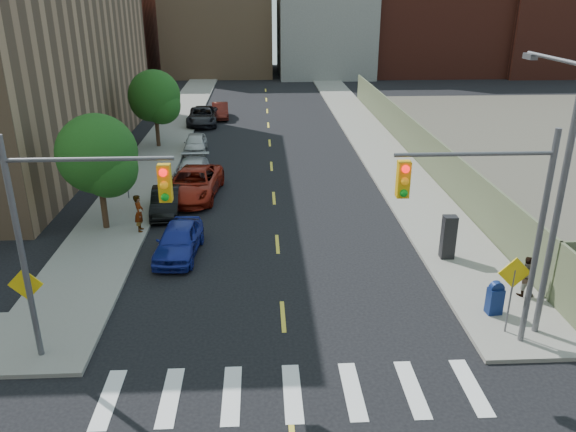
{
  "coord_description": "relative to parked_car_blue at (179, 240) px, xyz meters",
  "views": [
    {
      "loc": [
        -0.66,
        -8.73,
        10.47
      ],
      "look_at": [
        0.39,
        12.37,
        2.0
      ],
      "focal_mm": 35.0,
      "sensor_mm": 36.0,
      "label": 1
    }
  ],
  "objects": [
    {
      "name": "sidewalk_nw",
      "position": [
        -3.55,
        28.42,
        -0.63
      ],
      "size": [
        3.5,
        73.0,
        0.15
      ],
      "primitive_type": "cube",
      "color": "gray",
      "rests_on": "ground"
    },
    {
      "name": "sidewalk_ne",
      "position": [
        11.95,
        28.42,
        -0.63
      ],
      "size": [
        3.5,
        73.0,
        0.15
      ],
      "primitive_type": "cube",
      "color": "gray",
      "rests_on": "ground"
    },
    {
      "name": "fence_north",
      "position": [
        13.8,
        14.92,
        0.55
      ],
      "size": [
        0.12,
        44.0,
        2.5
      ],
      "primitive_type": "cube",
      "color": "#565C40",
      "rests_on": "ground"
    },
    {
      "name": "bg_bldg_west",
      "position": [
        -17.8,
        56.92,
        5.3
      ],
      "size": [
        14.0,
        18.0,
        12.0
      ],
      "primitive_type": "cube",
      "color": "#592319",
      "rests_on": "ground"
    },
    {
      "name": "bg_bldg_midwest",
      "position": [
        -1.8,
        58.92,
        6.8
      ],
      "size": [
        14.0,
        16.0,
        15.0
      ],
      "primitive_type": "cube",
      "color": "#8C6B4C",
      "rests_on": "ground"
    },
    {
      "name": "bg_bldg_center",
      "position": [
        12.2,
        56.92,
        4.3
      ],
      "size": [
        12.0,
        16.0,
        10.0
      ],
      "primitive_type": "cube",
      "color": "gray",
      "rests_on": "ground"
    },
    {
      "name": "bg_bldg_east",
      "position": [
        26.2,
        58.92,
        7.3
      ],
      "size": [
        18.0,
        18.0,
        16.0
      ],
      "primitive_type": "cube",
      "color": "#592319",
      "rests_on": "ground"
    },
    {
      "name": "bg_bldg_fareast",
      "position": [
        42.2,
        56.92,
        8.3
      ],
      "size": [
        14.0,
        16.0,
        18.0
      ],
      "primitive_type": "cube",
      "color": "#592319",
      "rests_on": "ground"
    },
    {
      "name": "signal_nw",
      "position": [
        -1.78,
        -7.08,
        3.83
      ],
      "size": [
        4.59,
        0.3,
        7.0
      ],
      "color": "#59595E",
      "rests_on": "ground"
    },
    {
      "name": "signal_ne",
      "position": [
        10.18,
        -7.08,
        3.83
      ],
      "size": [
        4.59,
        0.3,
        7.0
      ],
      "color": "#59595E",
      "rests_on": "ground"
    },
    {
      "name": "streetlight_ne",
      "position": [
        12.4,
        -6.18,
        4.52
      ],
      "size": [
        0.25,
        3.7,
        9.0
      ],
      "color": "#59595E",
      "rests_on": "ground"
    },
    {
      "name": "warn_sign_nw",
      "position": [
        -3.6,
        -6.58,
        1.29
      ],
      "size": [
        1.06,
        0.06,
        2.83
      ],
      "color": "#59595E",
      "rests_on": "ground"
    },
    {
      "name": "warn_sign_ne",
      "position": [
        11.4,
        -6.58,
        1.29
      ],
      "size": [
        1.06,
        0.06,
        2.83
      ],
      "color": "#59595E",
      "rests_on": "ground"
    },
    {
      "name": "warn_sign_midwest",
      "position": [
        -3.6,
        6.92,
        1.29
      ],
      "size": [
        1.06,
        0.06,
        2.83
      ],
      "color": "#59595E",
      "rests_on": "ground"
    },
    {
      "name": "tree_west_near",
      "position": [
        -3.8,
        2.96,
        2.78
      ],
      "size": [
        3.66,
        3.64,
        5.52
      ],
      "color": "#332114",
      "rests_on": "ground"
    },
    {
      "name": "tree_west_far",
      "position": [
        -3.8,
        17.96,
        2.78
      ],
      "size": [
        3.66,
        3.64,
        5.52
      ],
      "color": "#332114",
      "rests_on": "ground"
    },
    {
      "name": "parked_car_blue",
      "position": [
        0.0,
        0.0,
        0.0
      ],
      "size": [
        1.96,
        4.24,
        1.41
      ],
      "primitive_type": "imported",
      "rotation": [
        0.0,
        0.0,
        -0.08
      ],
      "color": "navy",
      "rests_on": "ground"
    },
    {
      "name": "parked_car_black",
      "position": [
        -1.3,
        4.98,
        -0.07
      ],
      "size": [
        1.65,
        3.95,
        1.27
      ],
      "primitive_type": "imported",
      "rotation": [
        0.0,
        0.0,
        0.08
      ],
      "color": "black",
      "rests_on": "ground"
    },
    {
      "name": "parked_car_red",
      "position": [
        -0.15,
        7.32,
        0.08
      ],
      "size": [
        3.15,
        5.88,
        1.57
      ],
      "primitive_type": "imported",
      "rotation": [
        0.0,
        0.0,
        -0.1
      ],
      "color": "maroon",
      "rests_on": "ground"
    },
    {
      "name": "parked_car_silver",
      "position": [
        -0.41,
        9.24,
        0.01
      ],
      "size": [
        2.1,
        4.96,
        1.43
      ],
      "primitive_type": "imported",
      "rotation": [
        0.0,
        0.0,
        0.02
      ],
      "color": "#B6BABF",
      "rests_on": "ground"
    },
    {
      "name": "parked_car_white",
      "position": [
        -1.01,
        16.66,
        -0.06
      ],
      "size": [
        1.63,
        3.8,
        1.28
      ],
      "primitive_type": "imported",
      "rotation": [
        0.0,
        0.0,
        0.03
      ],
      "color": "silver",
      "rests_on": "ground"
    },
    {
      "name": "parked_car_maroon",
      "position": [
        0.0,
        27.9,
        -0.04
      ],
      "size": [
        1.71,
        4.12,
        1.33
      ],
      "primitive_type": "imported",
      "rotation": [
        0.0,
        0.0,
        0.08
      ],
      "color": "#43120D",
      "rests_on": "ground"
    },
    {
      "name": "parked_car_grey",
      "position": [
        -1.3,
        25.4,
        0.03
      ],
      "size": [
        2.51,
        5.32,
        1.47
      ],
      "primitive_type": "imported",
      "rotation": [
        0.0,
        0.0,
        0.01
      ],
      "color": "black",
      "rests_on": "ground"
    },
    {
      "name": "mailbox",
      "position": [
        11.45,
        -5.45,
        0.04
      ],
      "size": [
        0.54,
        0.43,
        1.22
      ],
      "rotation": [
        0.0,
        0.0,
        0.11
      ],
      "color": "navy",
      "rests_on": "sidewalk_ne"
    },
    {
      "name": "payphone",
      "position": [
        11.19,
        -1.07,
        0.37
      ],
      "size": [
        0.56,
        0.46,
        1.85
      ],
      "primitive_type": "cube",
      "rotation": [
        0.0,
        0.0,
        -0.02
      ],
      "color": "black",
      "rests_on": "sidewalk_ne"
    },
    {
      "name": "pedestrian_west",
      "position": [
        -2.1,
        2.42,
        0.32
      ],
      "size": [
        0.46,
        0.67,
        1.75
      ],
      "primitive_type": "imported",
      "rotation": [
        0.0,
        0.0,
        1.64
      ],
      "color": "gray",
      "rests_on": "sidewalk_nw"
    },
    {
      "name": "pedestrian_east",
      "position": [
        13.01,
        -4.29,
        0.22
      ],
      "size": [
        0.81,
        0.67,
        1.54
      ],
      "primitive_type": "imported",
      "rotation": [
        0.0,
        0.0,
        3.02
      ],
      "color": "gray",
      "rests_on": "sidewalk_ne"
    }
  ]
}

